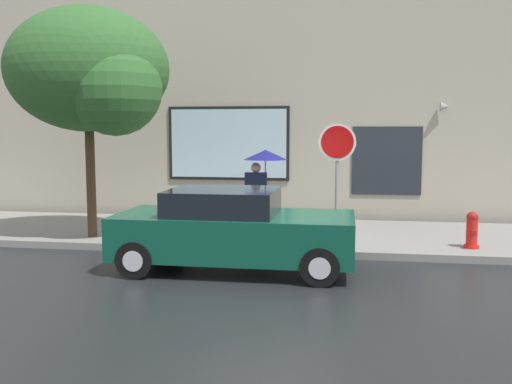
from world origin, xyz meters
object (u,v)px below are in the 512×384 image
Objects in this scene: fire_hydrant at (472,230)px; pedestrian_with_umbrella at (262,168)px; parked_car at (233,230)px; street_tree at (93,74)px; stop_sign at (337,159)px.

fire_hydrant is 0.38× the size of pedestrian_with_umbrella.
street_tree is at bearing 152.47° from parked_car.
stop_sign reaches higher than pedestrian_with_umbrella.
stop_sign is at bearing 1.11° from street_tree.
parked_car reaches higher than fire_hydrant.
stop_sign is at bearing -179.85° from fire_hydrant.
fire_hydrant is (4.49, 1.88, -0.21)m from parked_car.
fire_hydrant is at bearing 0.15° from stop_sign.
street_tree is (-7.90, -0.11, 3.20)m from fire_hydrant.
parked_car is at bearing -27.53° from street_tree.
street_tree reaches higher than parked_car.
fire_hydrant is at bearing -10.08° from pedestrian_with_umbrella.
stop_sign reaches higher than fire_hydrant.
street_tree reaches higher than fire_hydrant.
street_tree reaches higher than stop_sign.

